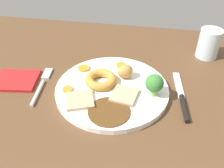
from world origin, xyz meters
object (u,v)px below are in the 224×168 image
at_px(dinner_plate, 112,89).
at_px(carrot_coin_front, 68,90).
at_px(yorkshire_pudding, 101,80).
at_px(carrot_coin_side, 121,65).
at_px(meat_slice_main, 125,94).
at_px(knife, 182,99).
at_px(carrot_coin_back, 84,68).
at_px(roast_potato_left, 125,71).
at_px(fork, 42,84).
at_px(meat_slice_under, 80,100).
at_px(water_glass, 209,43).
at_px(broccoli_floret, 154,84).
at_px(folded_napkin, 16,80).

distance_m(dinner_plate, carrot_coin_front, 0.11).
height_order(yorkshire_pudding, carrot_coin_side, yorkshire_pudding).
distance_m(meat_slice_main, carrot_coin_front, 0.14).
bearing_deg(knife, carrot_coin_back, 69.58).
distance_m(yorkshire_pudding, carrot_coin_side, 0.09).
bearing_deg(knife, roast_potato_left, 65.15).
relative_size(meat_slice_main, fork, 0.40).
bearing_deg(roast_potato_left, yorkshire_pudding, -148.69).
bearing_deg(meat_slice_under, carrot_coin_front, 140.44).
distance_m(yorkshire_pudding, knife, 0.20).
relative_size(meat_slice_under, knife, 0.33).
distance_m(yorkshire_pudding, water_glass, 0.35).
bearing_deg(water_glass, broccoli_floret, -123.86).
distance_m(carrot_coin_back, water_glass, 0.37).
bearing_deg(carrot_coin_side, broccoli_floret, -48.92).
xyz_separation_m(yorkshire_pudding, folded_napkin, (-0.23, -0.01, -0.02)).
height_order(meat_slice_under, carrot_coin_back, meat_slice_under).
bearing_deg(meat_slice_main, knife, 9.01).
relative_size(yorkshire_pudding, carrot_coin_back, 2.54).
bearing_deg(carrot_coin_back, roast_potato_left, -8.88).
relative_size(meat_slice_main, knife, 0.33).
distance_m(broccoli_floret, folded_napkin, 0.36).
bearing_deg(fork, knife, -95.00).
bearing_deg(folded_napkin, carrot_coin_side, 20.08).
bearing_deg(meat_slice_under, meat_slice_main, 21.52).
xyz_separation_m(roast_potato_left, broccoli_floret, (0.07, -0.06, 0.01)).
bearing_deg(fork, carrot_coin_back, -57.91).
bearing_deg(water_glass, folded_napkin, -156.93).
bearing_deg(water_glass, yorkshire_pudding, -144.28).
bearing_deg(yorkshire_pudding, meat_slice_main, -29.57).
bearing_deg(broccoli_floret, carrot_coin_side, 131.08).
xyz_separation_m(meat_slice_under, knife, (0.23, 0.06, -0.01)).
bearing_deg(yorkshire_pudding, water_glass, 35.72).
bearing_deg(carrot_coin_back, broccoli_floret, -21.44).
distance_m(carrot_coin_front, water_glass, 0.43).
distance_m(carrot_coin_back, knife, 0.27).
relative_size(roast_potato_left, carrot_coin_back, 1.26).
xyz_separation_m(carrot_coin_front, carrot_coin_side, (0.11, 0.13, 0.00)).
bearing_deg(carrot_coin_front, carrot_coin_back, 81.01).
bearing_deg(meat_slice_under, dinner_plate, 45.12).
distance_m(roast_potato_left, broccoli_floret, 0.09).
relative_size(carrot_coin_back, water_glass, 0.36).
bearing_deg(carrot_coin_back, carrot_coin_front, -98.99).
height_order(meat_slice_main, carrot_coin_side, meat_slice_main).
height_order(yorkshire_pudding, knife, yorkshire_pudding).
distance_m(roast_potato_left, knife, 0.16).
bearing_deg(meat_slice_under, carrot_coin_side, 65.37).
bearing_deg(knife, carrot_coin_side, 52.84).
bearing_deg(roast_potato_left, carrot_coin_front, -149.66).
distance_m(meat_slice_under, roast_potato_left, 0.14).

